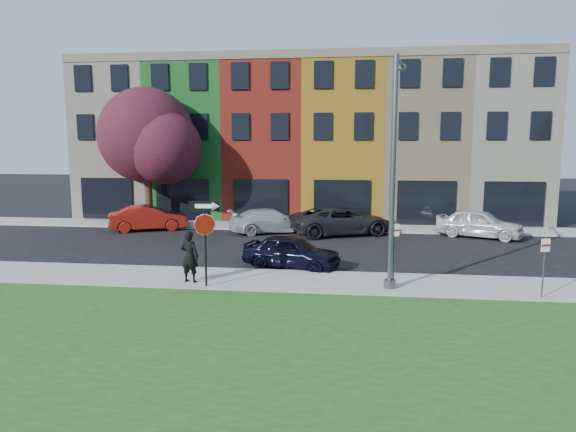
# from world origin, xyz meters

# --- Properties ---
(ground) EXTENTS (120.00, 120.00, 0.00)m
(ground) POSITION_xyz_m (0.00, 0.00, 0.00)
(ground) COLOR black
(ground) RESTS_ON ground
(sidewalk_near) EXTENTS (40.00, 3.00, 0.12)m
(sidewalk_near) POSITION_xyz_m (2.00, 3.00, 0.06)
(sidewalk_near) COLOR gray
(sidewalk_near) RESTS_ON ground
(sidewalk_far) EXTENTS (40.00, 2.40, 0.12)m
(sidewalk_far) POSITION_xyz_m (-3.00, 15.00, 0.06)
(sidewalk_far) COLOR gray
(sidewalk_far) RESTS_ON ground
(rowhouse_block) EXTENTS (30.00, 10.12, 10.00)m
(rowhouse_block) POSITION_xyz_m (-2.50, 21.18, 4.99)
(rowhouse_block) COLOR beige
(rowhouse_block) RESTS_ON ground
(stop_sign) EXTENTS (1.05, 0.13, 2.98)m
(stop_sign) POSITION_xyz_m (-4.46, 1.88, 2.24)
(stop_sign) COLOR black
(stop_sign) RESTS_ON sidewalk_near
(man) EXTENTS (0.84, 0.69, 1.87)m
(man) POSITION_xyz_m (-5.17, 2.34, 1.05)
(man) COLOR black
(man) RESTS_ON sidewalk_near
(sedan_near) EXTENTS (3.59, 4.77, 1.35)m
(sedan_near) POSITION_xyz_m (-1.84, 5.28, 0.68)
(sedan_near) COLOR black
(sedan_near) RESTS_ON ground
(parked_car_red) EXTENTS (4.81, 5.55, 1.45)m
(parked_car_red) POSITION_xyz_m (-11.06, 13.16, 0.73)
(parked_car_red) COLOR maroon
(parked_car_red) RESTS_ON ground
(parked_car_silver) EXTENTS (5.37, 6.07, 1.35)m
(parked_car_silver) POSITION_xyz_m (-3.94, 13.25, 0.68)
(parked_car_silver) COLOR #ACADB1
(parked_car_silver) RESTS_ON ground
(parked_car_dark) EXTENTS (6.56, 7.46, 1.57)m
(parked_car_dark) POSITION_xyz_m (0.05, 13.13, 0.78)
(parked_car_dark) COLOR black
(parked_car_dark) RESTS_ON ground
(parked_car_white) EXTENTS (5.09, 5.77, 1.51)m
(parked_car_white) POSITION_xyz_m (7.39, 13.15, 0.76)
(parked_car_white) COLOR silver
(parked_car_white) RESTS_ON ground
(street_lamp) EXTENTS (0.77, 2.56, 7.79)m
(street_lamp) POSITION_xyz_m (1.91, 2.61, 4.05)
(street_lamp) COLOR #4E5154
(street_lamp) RESTS_ON sidewalk_near
(parking_sign_a) EXTENTS (0.31, 0.12, 2.35)m
(parking_sign_a) POSITION_xyz_m (2.00, 2.43, 1.57)
(parking_sign_a) COLOR #4E5154
(parking_sign_a) RESTS_ON sidewalk_near
(parking_sign_b) EXTENTS (0.31, 0.14, 2.00)m
(parking_sign_b) POSITION_xyz_m (6.68, 1.89, 1.38)
(parking_sign_b) COLOR #4E5154
(parking_sign_b) RESTS_ON sidewalk_near
(tree_purple) EXTENTS (6.80, 5.95, 8.17)m
(tree_purple) POSITION_xyz_m (-11.52, 14.77, 5.31)
(tree_purple) COLOR black
(tree_purple) RESTS_ON sidewalk_far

